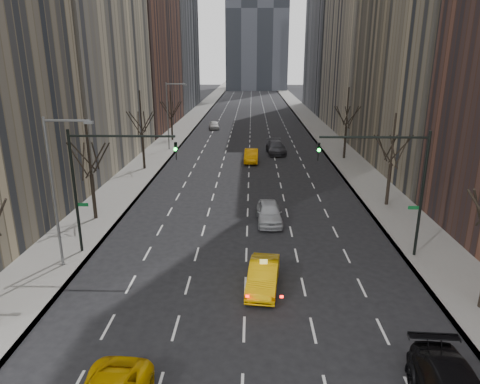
{
  "coord_description": "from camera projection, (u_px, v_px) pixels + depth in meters",
  "views": [
    {
      "loc": [
        0.28,
        -13.33,
        12.23
      ],
      "look_at": [
        -0.48,
        14.49,
        3.5
      ],
      "focal_mm": 32.0,
      "sensor_mm": 36.0,
      "label": 1
    }
  ],
  "objects": [
    {
      "name": "tree_lw_d",
      "position": [
        171.0,
        118.0,
        65.22
      ],
      "size": [
        3.36,
        3.5,
        7.36
      ],
      "color": "black",
      "rests_on": "ground"
    },
    {
      "name": "traffic_mast_right",
      "position": [
        397.0,
        174.0,
        25.94
      ],
      "size": [
        6.69,
        0.39,
        8.0
      ],
      "color": "black",
      "rests_on": "ground"
    },
    {
      "name": "far_car_white",
      "position": [
        214.0,
        125.0,
        77.03
      ],
      "size": [
        2.22,
        4.32,
        1.41
      ],
      "primitive_type": "imported",
      "rotation": [
        0.0,
        0.0,
        0.14
      ],
      "color": "silver",
      "rests_on": "ground"
    },
    {
      "name": "streetlight_near",
      "position": [
        58.0,
        179.0,
        24.52
      ],
      "size": [
        2.83,
        0.22,
        9.0
      ],
      "color": "slate",
      "rests_on": "ground"
    },
    {
      "name": "far_suv_grey",
      "position": [
        276.0,
        147.0,
        57.2
      ],
      "size": [
        2.7,
        5.88,
        1.67
      ],
      "primitive_type": "imported",
      "rotation": [
        0.0,
        0.0,
        0.07
      ],
      "color": "#323238",
      "rests_on": "ground"
    },
    {
      "name": "tree_rw_b",
      "position": [
        391.0,
        164.0,
        35.93
      ],
      "size": [
        3.36,
        3.5,
        7.82
      ],
      "color": "black",
      "rests_on": "ground"
    },
    {
      "name": "far_taxi",
      "position": [
        251.0,
        156.0,
        52.51
      ],
      "size": [
        1.78,
        4.8,
        1.57
      ],
      "primitive_type": "imported",
      "rotation": [
        0.0,
        0.0,
        -0.03
      ],
      "color": "orange",
      "rests_on": "ground"
    },
    {
      "name": "sidewalk_left",
      "position": [
        188.0,
        123.0,
        83.44
      ],
      "size": [
        4.5,
        320.0,
        0.15
      ],
      "primitive_type": "cube",
      "color": "slate",
      "rests_on": "ground"
    },
    {
      "name": "traffic_mast_left",
      "position": [
        100.0,
        172.0,
        26.42
      ],
      "size": [
        6.69,
        0.39,
        8.0
      ],
      "color": "black",
      "rests_on": "ground"
    },
    {
      "name": "tree_lw_b",
      "position": [
        91.0,
        174.0,
        32.75
      ],
      "size": [
        3.36,
        3.5,
        7.82
      ],
      "color": "black",
      "rests_on": "ground"
    },
    {
      "name": "tree_lw_c",
      "position": [
        142.0,
        135.0,
        47.91
      ],
      "size": [
        3.36,
        3.5,
        8.74
      ],
      "color": "black",
      "rests_on": "ground"
    },
    {
      "name": "silver_sedan_ahead",
      "position": [
        269.0,
        213.0,
        33.1
      ],
      "size": [
        2.01,
        4.73,
        1.6
      ],
      "primitive_type": "imported",
      "rotation": [
        0.0,
        0.0,
        0.03
      ],
      "color": "#ABADB3",
      "rests_on": "ground"
    },
    {
      "name": "taxi_sedan",
      "position": [
        263.0,
        276.0,
        23.6
      ],
      "size": [
        2.08,
        4.68,
        1.49
      ],
      "primitive_type": "imported",
      "rotation": [
        0.0,
        0.0,
        -0.11
      ],
      "color": "#E1A404",
      "rests_on": "ground"
    },
    {
      "name": "streetlight_far",
      "position": [
        170.0,
        109.0,
        57.9
      ],
      "size": [
        2.83,
        0.22,
        9.0
      ],
      "color": "slate",
      "rests_on": "ground"
    },
    {
      "name": "tree_rw_c",
      "position": [
        346.0,
        127.0,
        53.01
      ],
      "size": [
        3.36,
        3.5,
        8.74
      ],
      "color": "black",
      "rests_on": "ground"
    },
    {
      "name": "sidewalk_right",
      "position": [
        313.0,
        124.0,
        82.8
      ],
      "size": [
        4.5,
        320.0,
        0.15
      ],
      "primitive_type": "cube",
      "color": "slate",
      "rests_on": "ground"
    }
  ]
}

